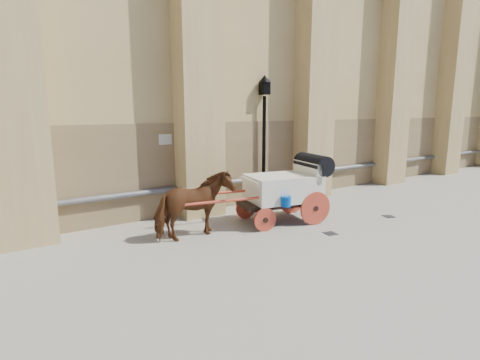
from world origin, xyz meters
TOP-DOWN VIEW (x-y plane):
  - ground at (0.00, 0.00)m, footprint 90.00×90.00m
  - horse at (-2.20, 1.65)m, footprint 2.17×1.10m
  - carriage at (0.93, 1.50)m, footprint 4.82×2.11m
  - street_lamp at (1.74, 3.80)m, footprint 0.43×0.43m
  - drain_grate_near at (1.10, -0.15)m, footprint 0.37×0.37m
  - drain_grate_far at (3.96, -0.00)m, footprint 0.41×0.41m

SIDE VIEW (x-z plane):
  - ground at x=0.00m, z-range 0.00..0.00m
  - drain_grate_near at x=1.10m, z-range 0.00..0.01m
  - drain_grate_far at x=3.96m, z-range 0.00..0.01m
  - horse at x=-2.20m, z-range 0.00..1.79m
  - carriage at x=0.93m, z-range 0.08..2.13m
  - street_lamp at x=1.74m, z-range 0.16..4.78m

